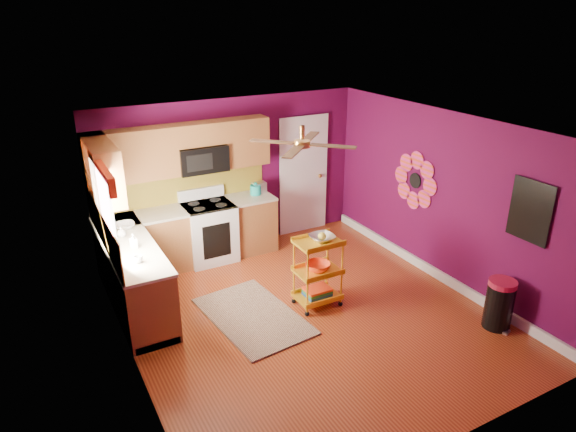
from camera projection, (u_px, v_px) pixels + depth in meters
ground at (308, 314)px, 6.83m from camera, size 5.00×5.00×0.00m
room_envelope at (312, 199)px, 6.23m from camera, size 4.54×5.04×2.52m
lower_cabinets at (167, 253)px, 7.55m from camera, size 2.81×2.31×0.94m
electric_range at (209, 231)px, 8.17m from camera, size 0.76×0.66×1.13m
upper_cabinetry at (158, 157)px, 7.37m from camera, size 2.80×2.30×1.26m
left_window at (103, 195)px, 6.05m from camera, size 0.08×1.35×1.08m
panel_door at (303, 176)px, 9.05m from camera, size 0.95×0.11×2.15m
right_wall_art at (462, 193)px, 7.00m from camera, size 0.04×2.74×1.04m
ceiling_fan at (302, 143)px, 6.13m from camera, size 1.01×1.01×0.26m
shag_rug at (253, 316)px, 6.78m from camera, size 1.18×1.74×0.02m
rolling_cart at (318, 269)px, 6.86m from camera, size 0.60×0.44×1.07m
trash_can at (499, 304)px, 6.46m from camera, size 0.44×0.44×0.66m
teal_kettle at (256, 190)px, 8.40m from camera, size 0.18×0.18×0.21m
toaster at (259, 188)px, 8.48m from camera, size 0.22×0.15×0.18m
soap_bottle_a at (133, 241)px, 6.52m from camera, size 0.09×0.09×0.19m
soap_bottle_b at (121, 232)px, 6.85m from camera, size 0.12×0.12×0.15m
counter_dish at (125, 226)px, 7.14m from camera, size 0.28×0.28×0.07m
counter_cup at (138, 259)px, 6.16m from camera, size 0.11×0.11×0.09m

